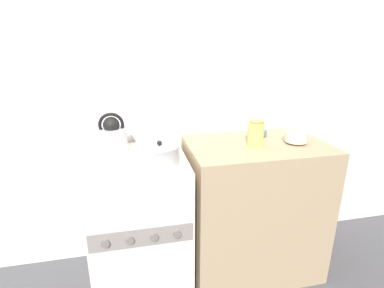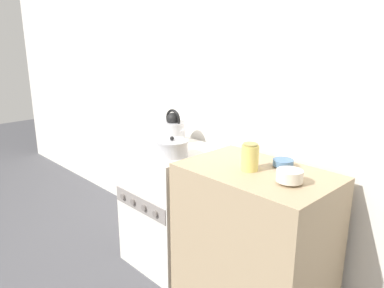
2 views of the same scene
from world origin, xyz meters
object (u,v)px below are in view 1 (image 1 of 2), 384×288
(enamel_bowl, at_px, (296,137))
(storage_jar, at_px, (256,134))
(cooking_pot, at_px, (160,154))
(small_ceramic_bowl, at_px, (258,132))
(stove, at_px, (140,223))
(kettle, at_px, (113,137))

(enamel_bowl, height_order, storage_jar, storage_jar)
(cooking_pot, bearing_deg, small_ceramic_bowl, 19.98)
(stove, xyz_separation_m, storage_jar, (0.74, -0.04, 0.57))
(stove, distance_m, small_ceramic_bowl, 1.00)
(cooking_pot, distance_m, small_ceramic_bowl, 0.75)
(stove, relative_size, cooking_pot, 4.12)
(kettle, height_order, storage_jar, kettle)
(stove, xyz_separation_m, kettle, (-0.13, 0.13, 0.55))
(stove, relative_size, storage_jar, 5.69)
(stove, relative_size, enamel_bowl, 6.48)
(storage_jar, bearing_deg, kettle, 168.80)
(cooking_pot, height_order, storage_jar, storage_jar)
(stove, xyz_separation_m, enamel_bowl, (1.01, -0.05, 0.53))
(kettle, distance_m, small_ceramic_bowl, 0.97)
(cooking_pot, bearing_deg, stove, 141.12)
(kettle, distance_m, enamel_bowl, 1.16)
(stove, bearing_deg, cooking_pot, -38.88)
(cooking_pot, height_order, enamel_bowl, cooking_pot)
(cooking_pot, xyz_separation_m, enamel_bowl, (0.88, 0.05, 0.03))
(stove, bearing_deg, storage_jar, -3.08)
(cooking_pot, relative_size, storage_jar, 1.38)
(small_ceramic_bowl, bearing_deg, kettle, -178.94)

